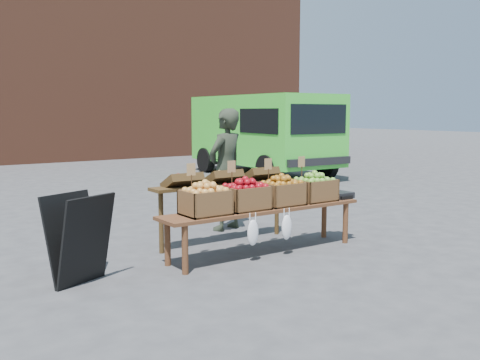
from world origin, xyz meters
TOP-DOWN VIEW (x-y plane):
  - ground at (0.00, 0.00)m, footprint 80.00×80.00m
  - brick_building at (0.00, 15.00)m, footprint 24.00×4.00m
  - delivery_van at (4.64, 6.05)m, footprint 2.37×4.88m
  - vendor at (0.02, 0.93)m, footprint 0.74×0.60m
  - chalkboard_sign at (-2.56, -0.31)m, footprint 0.69×0.55m
  - back_table at (-0.46, 0.26)m, footprint 2.10×0.44m
  - display_bench at (-0.35, -0.46)m, footprint 2.70×0.56m
  - crate_golden_apples at (-1.17, -0.46)m, footprint 0.50×0.40m
  - crate_russet_pears at (-0.62, -0.46)m, footprint 0.50×0.40m
  - crate_red_apples at (-0.07, -0.46)m, footprint 0.50×0.40m
  - crate_green_apples at (0.48, -0.46)m, footprint 0.50×0.40m
  - weighing_scale at (0.90, -0.46)m, footprint 0.34×0.30m

SIDE VIEW (x-z plane):
  - ground at x=0.00m, z-range 0.00..0.00m
  - display_bench at x=-0.35m, z-range 0.00..0.57m
  - chalkboard_sign at x=-2.56m, z-range 0.00..0.92m
  - back_table at x=-0.46m, z-range 0.00..1.04m
  - weighing_scale at x=0.90m, z-range 0.57..0.65m
  - crate_golden_apples at x=-1.17m, z-range 0.57..0.85m
  - crate_russet_pears at x=-0.62m, z-range 0.57..0.85m
  - crate_red_apples at x=-0.07m, z-range 0.57..0.85m
  - crate_green_apples at x=0.48m, z-range 0.57..0.85m
  - vendor at x=0.02m, z-range 0.00..1.76m
  - delivery_van at x=4.64m, z-range 0.00..2.15m
  - brick_building at x=0.00m, z-range 0.00..10.00m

